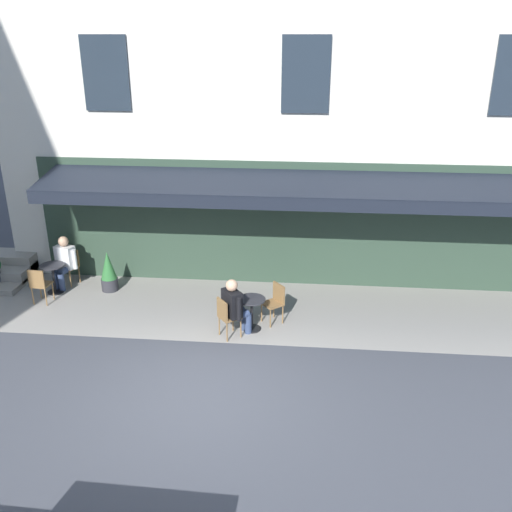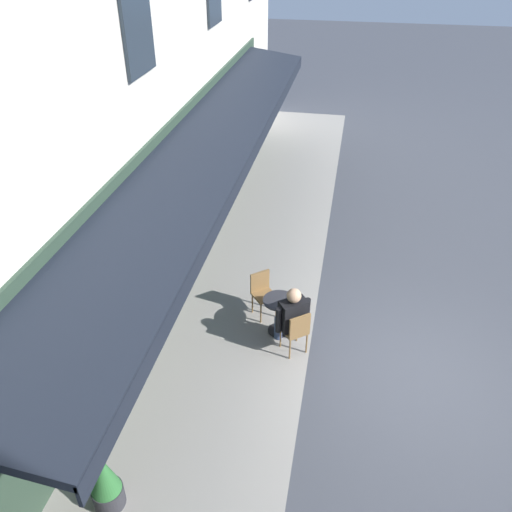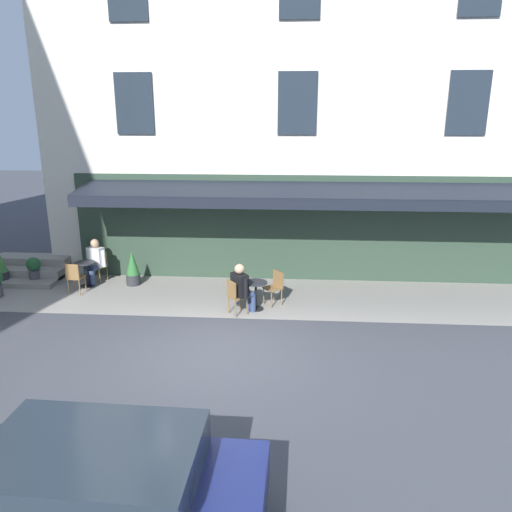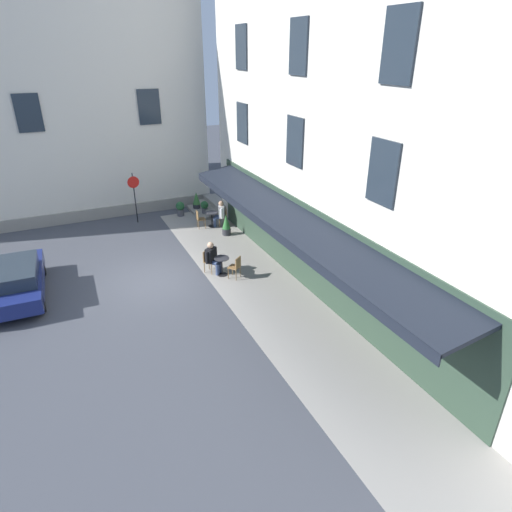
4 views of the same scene
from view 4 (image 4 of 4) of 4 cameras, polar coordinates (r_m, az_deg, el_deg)
ground_plane at (r=17.37m, az=-12.78°, el=-3.05°), size 70.00×70.00×0.00m
sidewalk_cafe_terrace at (r=15.65m, az=2.27°, el=-5.78°), size 20.50×3.20×0.01m
cafe_building_facade at (r=16.56m, az=24.69°, el=21.21°), size 20.00×10.70×15.00m
corner_building_facade at (r=28.11m, az=-28.52°, el=21.45°), size 10.12×17.00×15.00m
back_alley_steps at (r=24.24m, az=-5.85°, el=6.42°), size 2.40×1.75×0.60m
cafe_table_near_entrance at (r=22.00m, az=-5.83°, el=5.09°), size 0.60×0.60×0.75m
cafe_chair_wicker_facing_street at (r=21.85m, az=-7.44°, el=5.01°), size 0.43×0.43×0.91m
cafe_chair_wicker_corner_right at (r=22.00m, az=-4.19°, el=5.31°), size 0.51×0.51×0.91m
cafe_table_mid_terrace at (r=17.14m, az=-4.52°, el=-1.02°), size 0.60×0.60×0.75m
cafe_chair_wicker_under_awning at (r=17.43m, az=-6.30°, el=-0.42°), size 0.56×0.56×0.91m
cafe_chair_wicker_back_row at (r=16.83m, az=-2.66°, el=-1.26°), size 0.56×0.56×0.91m
seated_patron_in_black at (r=17.25m, az=-5.72°, el=-0.10°), size 0.65×0.63×1.32m
seated_companion_in_white at (r=21.93m, az=-4.77°, el=5.68°), size 0.66×0.64×1.33m
no_parking_sign at (r=22.83m, az=-15.74°, el=8.47°), size 0.11×0.59×2.60m
potted_plant_entrance_left at (r=20.91m, az=-3.93°, el=4.10°), size 0.42×0.42×1.04m
potted_plant_under_sign at (r=23.73m, az=-9.92°, el=6.21°), size 0.46×0.46×0.78m
potted_plant_by_steps at (r=23.57m, az=-6.76°, el=6.34°), size 0.42×0.42×0.80m
potted_plant_entrance_right at (r=24.38m, az=-7.81°, el=7.10°), size 0.43×0.43×1.06m
parked_car_navy at (r=17.67m, az=-29.11°, el=-2.77°), size 4.34×1.91×1.33m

